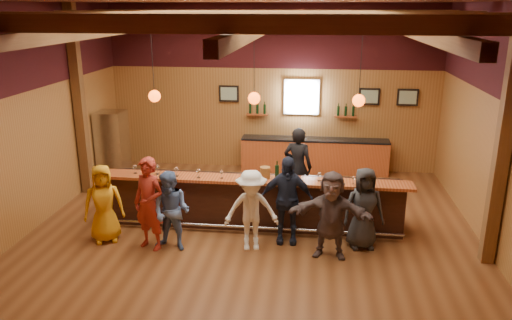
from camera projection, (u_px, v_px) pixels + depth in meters
The scene contains 27 objects.
room at pixel (254, 71), 9.58m from camera, with size 9.04×9.00×4.52m.
bar_counter at pixel (256, 200), 10.47m from camera, with size 6.30×1.07×1.11m.
back_bar_cabinet at pixel (314, 155), 13.73m from camera, with size 4.00×0.52×0.95m.
window at pixel (302, 97), 13.52m from camera, with size 0.95×0.09×0.95m.
framed_pictures at pixel (334, 96), 13.40m from camera, with size 5.35×0.05×0.45m.
wine_shelves at pixel (301, 113), 13.59m from camera, with size 3.00×0.18×0.30m.
pendant_lights at pixel (254, 98), 9.68m from camera, with size 4.24×0.24×1.37m.
stainless_fridge at pixel (113, 145), 13.16m from camera, with size 0.70×0.70×1.80m, color silver.
customer_orange at pixel (104, 204), 9.60m from camera, with size 0.76×0.49×1.55m, color orange.
customer_redvest at pixel (149, 204), 9.28m from camera, with size 0.65×0.43×1.79m, color maroon.
customer_denim at pixel (171, 211), 9.26m from camera, with size 0.75×0.58×1.53m, color #536FA6.
customer_white at pixel (251, 210), 9.27m from camera, with size 1.01×0.58×1.57m, color white.
customer_navy at pixel (286, 200), 9.53m from camera, with size 1.02×0.43×1.74m, color #1B2236.
customer_brown at pixel (331, 215), 8.98m from camera, with size 1.52×0.48×1.63m, color #544343.
customer_dark at pixel (364, 208), 9.34m from camera, with size 0.77×0.50×1.58m, color #272729.
bartender at pixel (298, 167), 11.36m from camera, with size 0.67×0.44×1.82m, color black.
ice_bucket at pixel (265, 173), 9.98m from camera, with size 0.21×0.21×0.23m, color brown.
bottle_a at pixel (277, 171), 9.96m from camera, with size 0.08×0.08×0.37m.
bottle_b at pixel (291, 171), 10.01m from camera, with size 0.07×0.07×0.33m.
glass_a at pixel (135, 167), 10.25m from camera, with size 0.08×0.08×0.19m.
glass_b at pixel (157, 168), 10.20m from camera, with size 0.09×0.09×0.20m.
glass_c at pixel (176, 169), 10.08m from camera, with size 0.09×0.09×0.20m.
glass_d at pixel (198, 171), 10.00m from camera, with size 0.08×0.08×0.19m.
glass_e at pixel (222, 173), 9.97m from camera, with size 0.07×0.07×0.16m.
glass_f at pixel (291, 176), 9.78m from camera, with size 0.08×0.08×0.17m.
glass_g at pixel (319, 175), 9.82m from camera, with size 0.08×0.08×0.18m.
glass_h at pixel (353, 178), 9.64m from camera, with size 0.07×0.07×0.17m.
Camera 1 is at (1.20, -9.53, 4.43)m, focal length 35.00 mm.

